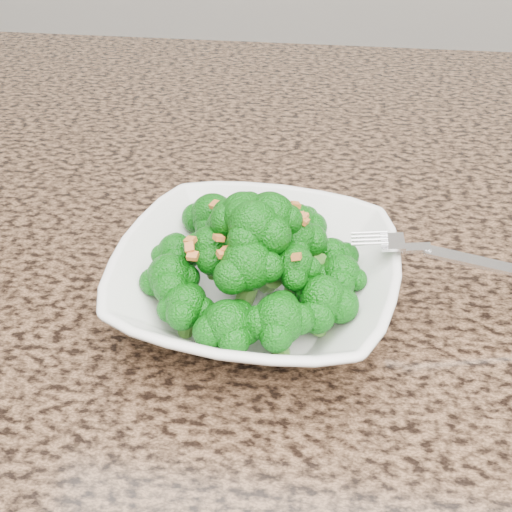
# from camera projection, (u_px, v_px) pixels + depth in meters

# --- Properties ---
(granite_counter) EXTENTS (1.64, 1.04, 0.03)m
(granite_counter) POSITION_uv_depth(u_px,v_px,m) (299.00, 243.00, 0.60)
(granite_counter) COLOR brown
(granite_counter) RESTS_ON cabinet
(bowl) EXTENTS (0.23, 0.23, 0.05)m
(bowl) POSITION_uv_depth(u_px,v_px,m) (256.00, 281.00, 0.49)
(bowl) COLOR white
(bowl) RESTS_ON granite_counter
(broccoli_pile) EXTENTS (0.19, 0.19, 0.07)m
(broccoli_pile) POSITION_uv_depth(u_px,v_px,m) (256.00, 216.00, 0.45)
(broccoli_pile) COLOR #0B630B
(broccoli_pile) RESTS_ON bowl
(garlic_topping) EXTENTS (0.11, 0.11, 0.01)m
(garlic_topping) POSITION_uv_depth(u_px,v_px,m) (256.00, 170.00, 0.43)
(garlic_topping) COLOR #CC7631
(garlic_topping) RESTS_ON broccoli_pile
(fork) EXTENTS (0.17, 0.03, 0.01)m
(fork) POSITION_uv_depth(u_px,v_px,m) (421.00, 248.00, 0.47)
(fork) COLOR silver
(fork) RESTS_ON bowl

